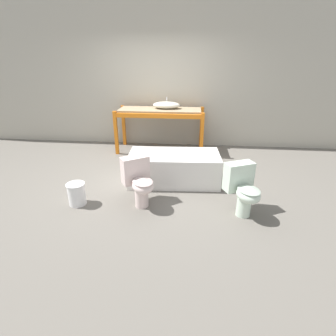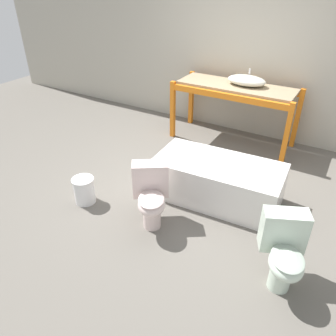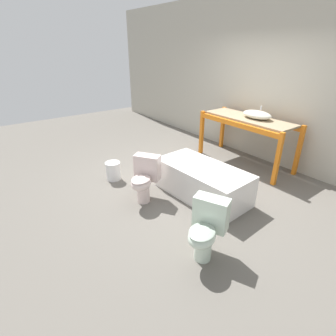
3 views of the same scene
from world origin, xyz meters
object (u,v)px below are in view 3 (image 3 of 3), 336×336
(bathtub_main, at_px, (202,179))
(sink_basin, at_px, (257,115))
(toilet_near, at_px, (144,177))
(toilet_far, at_px, (206,228))
(bucket_white, at_px, (113,171))

(bathtub_main, bearing_deg, sink_basin, 96.95)
(sink_basin, height_order, toilet_near, sink_basin)
(toilet_far, relative_size, bucket_white, 2.11)
(toilet_near, bearing_deg, bucket_white, 151.78)
(bathtub_main, xyz_separation_m, bucket_white, (-1.36, -0.89, -0.12))
(bathtub_main, relative_size, toilet_near, 2.22)
(sink_basin, relative_size, bucket_white, 1.78)
(bathtub_main, height_order, toilet_near, toilet_near)
(bucket_white, bearing_deg, sink_basin, 67.38)
(toilet_near, bearing_deg, sink_basin, 52.66)
(toilet_far, bearing_deg, bathtub_main, 113.73)
(sink_basin, height_order, toilet_far, sink_basin)
(bucket_white, bearing_deg, toilet_far, -0.03)
(bathtub_main, height_order, toilet_far, toilet_far)
(toilet_near, relative_size, bucket_white, 2.11)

